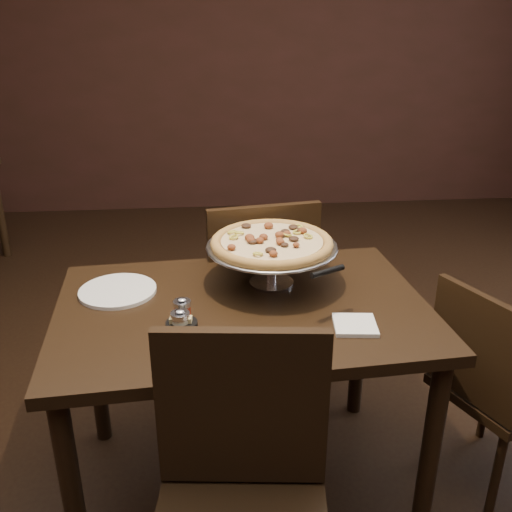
{
  "coord_description": "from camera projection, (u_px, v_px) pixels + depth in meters",
  "views": [
    {
      "loc": [
        -0.16,
        -1.66,
        1.7
      ],
      "look_at": [
        -0.0,
        0.1,
        0.94
      ],
      "focal_mm": 40.0,
      "sensor_mm": 36.0,
      "label": 1
    }
  ],
  "objects": [
    {
      "name": "room",
      "position": [
        279.0,
        121.0,
        1.68
      ],
      "size": [
        6.04,
        7.04,
        2.84
      ],
      "color": "black",
      "rests_on": "ground"
    },
    {
      "name": "dining_table",
      "position": [
        243.0,
        331.0,
        1.97
      ],
      "size": [
        1.31,
        0.92,
        0.78
      ],
      "rotation": [
        0.0,
        0.0,
        0.07
      ],
      "color": "black",
      "rests_on": "ground"
    },
    {
      "name": "pizza_stand",
      "position": [
        272.0,
        243.0,
        2.02
      ],
      "size": [
        0.47,
        0.47,
        0.19
      ],
      "color": "silver",
      "rests_on": "dining_table"
    },
    {
      "name": "parmesan_shaker",
      "position": [
        181.0,
        325.0,
        1.71
      ],
      "size": [
        0.06,
        0.06,
        0.1
      ],
      "color": "#F3E7BD",
      "rests_on": "dining_table"
    },
    {
      "name": "pepper_flake_shaker",
      "position": [
        182.0,
        312.0,
        1.79
      ],
      "size": [
        0.06,
        0.06,
        0.1
      ],
      "color": "#9A200E",
      "rests_on": "dining_table"
    },
    {
      "name": "packet_caddy",
      "position": [
        182.0,
        330.0,
        1.72
      ],
      "size": [
        0.1,
        0.1,
        0.07
      ],
      "rotation": [
        0.0,
        0.0,
        -0.13
      ],
      "color": "black",
      "rests_on": "dining_table"
    },
    {
      "name": "napkin_stack",
      "position": [
        355.0,
        325.0,
        1.79
      ],
      "size": [
        0.15,
        0.15,
        0.01
      ],
      "primitive_type": "cube",
      "rotation": [
        0.0,
        0.0,
        -0.11
      ],
      "color": "white",
      "rests_on": "dining_table"
    },
    {
      "name": "plate_left",
      "position": [
        118.0,
        291.0,
        2.02
      ],
      "size": [
        0.27,
        0.27,
        0.01
      ],
      "primitive_type": "cylinder",
      "color": "white",
      "rests_on": "dining_table"
    },
    {
      "name": "plate_near",
      "position": [
        263.0,
        358.0,
        1.63
      ],
      "size": [
        0.21,
        0.21,
        0.01
      ],
      "primitive_type": "cylinder",
      "color": "white",
      "rests_on": "dining_table"
    },
    {
      "name": "serving_spatula",
      "position": [
        327.0,
        272.0,
        1.81
      ],
      "size": [
        0.17,
        0.17,
        0.02
      ],
      "rotation": [
        0.0,
        0.0,
        -1.04
      ],
      "color": "silver",
      "rests_on": "pizza_stand"
    },
    {
      "name": "chair_far",
      "position": [
        256.0,
        294.0,
        2.54
      ],
      "size": [
        0.53,
        0.53,
        1.0
      ],
      "rotation": [
        0.0,
        0.0,
        3.3
      ],
      "color": "black",
      "rests_on": "ground"
    },
    {
      "name": "chair_near",
      "position": [
        241.0,
        505.0,
        1.46
      ],
      "size": [
        0.5,
        0.5,
        0.98
      ],
      "rotation": [
        0.0,
        0.0,
        -0.11
      ],
      "color": "black",
      "rests_on": "ground"
    },
    {
      "name": "chair_side",
      "position": [
        490.0,
        382.0,
        2.08
      ],
      "size": [
        0.51,
        0.51,
        0.84
      ],
      "rotation": [
        0.0,
        0.0,
        1.98
      ],
      "color": "black",
      "rests_on": "ground"
    }
  ]
}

